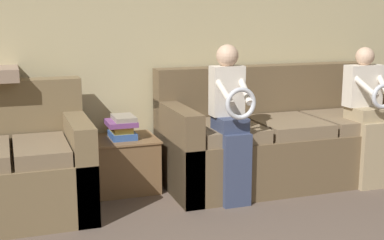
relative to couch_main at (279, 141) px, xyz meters
The scene contains 6 objects.
wall_back 1.40m from the couch_main, 153.19° to the left, with size 7.96×0.06×2.55m.
couch_main is the anchor object (origin of this frame).
child_left_seated 0.83m from the couch_main, 148.99° to the right, with size 0.26×0.38×1.26m.
child_right_seated 0.81m from the couch_main, 31.24° to the right, with size 0.33×0.37×1.21m.
side_shelf 1.41m from the couch_main, behind, with size 0.56×0.51×0.45m.
book_stack 1.43m from the couch_main, behind, with size 0.24×0.28×0.19m.
Camera 1 is at (-1.35, -1.62, 1.51)m, focal length 50.00 mm.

